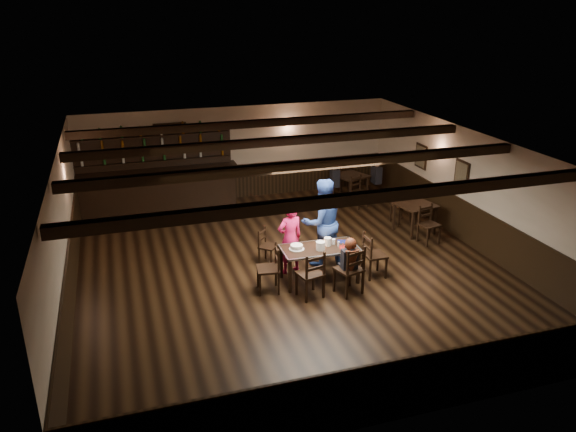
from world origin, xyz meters
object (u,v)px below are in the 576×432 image
object	(u,v)px
dining_table	(320,251)
bar_counter	(157,184)
chair_near_right	(352,267)
chair_near_left	(313,272)
cake	(297,247)
man_blue	(322,222)
woman_pink	(290,238)

from	to	relation	value
dining_table	bar_counter	xyz separation A→B (m)	(-2.79, 5.46, 0.05)
chair_near_right	chair_near_left	bearing A→B (deg)	173.53
dining_table	cake	world-z (taller)	cake
chair_near_left	man_blue	size ratio (longest dim) A/B	0.50
chair_near_left	chair_near_right	size ratio (longest dim) A/B	0.96
chair_near_left	woman_pink	xyz separation A→B (m)	(-0.07, 1.23, 0.21)
chair_near_right	woman_pink	bearing A→B (deg)	123.05
woman_pink	bar_counter	bearing A→B (deg)	-76.20
man_blue	cake	world-z (taller)	man_blue
dining_table	man_blue	bearing A→B (deg)	66.36
chair_near_right	cake	world-z (taller)	chair_near_right
chair_near_left	man_blue	distance (m)	1.64
chair_near_left	cake	distance (m)	0.77
chair_near_left	cake	bearing A→B (deg)	96.50
bar_counter	chair_near_left	bearing A→B (deg)	-68.62
chair_near_right	man_blue	bearing A→B (deg)	92.48
chair_near_right	woman_pink	world-z (taller)	woman_pink
chair_near_right	woman_pink	size ratio (longest dim) A/B	0.66
dining_table	woman_pink	distance (m)	0.74
dining_table	cake	bearing A→B (deg)	171.45
dining_table	chair_near_left	xyz separation A→B (m)	(-0.39, -0.66, -0.09)
woman_pink	chair_near_right	bearing A→B (deg)	111.38
bar_counter	dining_table	bearing A→B (deg)	-62.93
chair_near_right	man_blue	world-z (taller)	man_blue
dining_table	cake	xyz separation A→B (m)	(-0.48, 0.07, 0.12)
man_blue	cake	size ratio (longest dim) A/B	6.33
man_blue	bar_counter	xyz separation A→B (m)	(-3.12, 4.70, -0.26)
man_blue	cake	bearing A→B (deg)	34.20
cake	man_blue	bearing A→B (deg)	40.35
woman_pink	man_blue	bearing A→B (deg)	-178.14
woman_pink	dining_table	bearing A→B (deg)	117.37
chair_near_right	woman_pink	distance (m)	1.58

